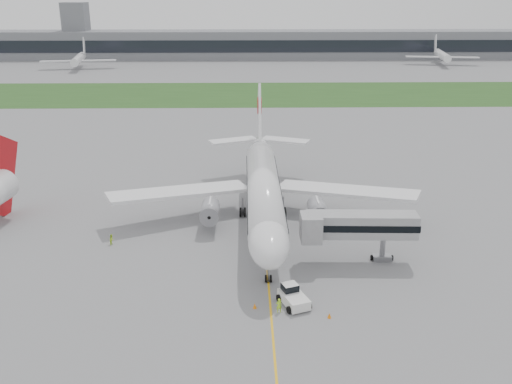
{
  "coord_description": "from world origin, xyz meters",
  "views": [
    {
      "loc": [
        -2.76,
        -77.36,
        33.9
      ],
      "look_at": [
        -1.17,
        2.0,
        5.72
      ],
      "focal_mm": 40.0,
      "sensor_mm": 36.0,
      "label": 1
    }
  ],
  "objects_px": {
    "jet_bridge": "(355,226)",
    "ground_crew_near": "(279,306)",
    "airliner": "(263,186)",
    "pushback_tug": "(293,296)"
  },
  "relations": [
    {
      "from": "airliner",
      "to": "pushback_tug",
      "type": "height_order",
      "value": "airliner"
    },
    {
      "from": "ground_crew_near",
      "to": "pushback_tug",
      "type": "bearing_deg",
      "value": -141.12
    },
    {
      "from": "airliner",
      "to": "ground_crew_near",
      "type": "relative_size",
      "value": 31.17
    },
    {
      "from": "airliner",
      "to": "pushback_tug",
      "type": "distance_m",
      "value": 25.68
    },
    {
      "from": "airliner",
      "to": "jet_bridge",
      "type": "distance_m",
      "value": 18.57
    },
    {
      "from": "ground_crew_near",
      "to": "jet_bridge",
      "type": "bearing_deg",
      "value": -138.77
    },
    {
      "from": "jet_bridge",
      "to": "ground_crew_near",
      "type": "distance_m",
      "value": 16.66
    },
    {
      "from": "pushback_tug",
      "to": "ground_crew_near",
      "type": "height_order",
      "value": "pushback_tug"
    },
    {
      "from": "pushback_tug",
      "to": "jet_bridge",
      "type": "distance_m",
      "value": 14.24
    },
    {
      "from": "jet_bridge",
      "to": "ground_crew_near",
      "type": "height_order",
      "value": "jet_bridge"
    }
  ]
}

